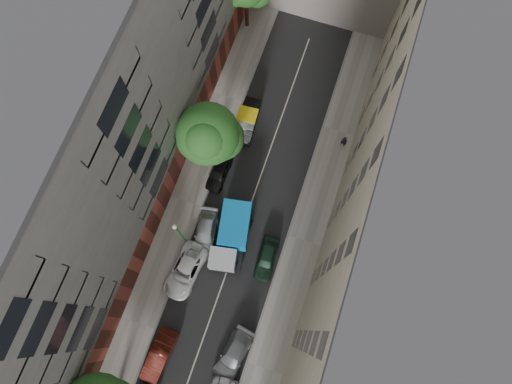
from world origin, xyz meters
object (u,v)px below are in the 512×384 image
at_px(lamp_post, 179,233).
at_px(tarp_truck, 232,235).
at_px(pedestrian, 344,141).
at_px(car_left_4, 219,172).
at_px(car_left_2, 185,271).
at_px(car_right_1, 233,355).
at_px(car_right_2, 267,258).
at_px(car_left_1, 159,356).
at_px(tree_mid, 209,136).
at_px(car_left_5, 248,120).
at_px(car_left_3, 206,233).

bearing_deg(lamp_post, tarp_truck, 22.65).
bearing_deg(pedestrian, car_left_4, 41.03).
bearing_deg(car_left_2, tarp_truck, 61.09).
distance_m(car_right_1, lamp_post, 10.73).
relative_size(car_left_4, car_right_2, 0.97).
relative_size(tarp_truck, car_left_2, 1.23).
bearing_deg(pedestrian, car_right_1, 88.78).
relative_size(car_left_1, tree_mid, 0.54).
bearing_deg(car_left_2, car_left_5, 94.37).
bearing_deg(car_left_3, car_left_5, 80.43).
bearing_deg(lamp_post, car_right_2, 6.32).
distance_m(car_right_1, car_right_2, 8.20).
relative_size(car_left_3, lamp_post, 0.71).
height_order(car_left_2, car_left_3, car_left_2).
bearing_deg(car_left_5, car_right_2, -68.17).
xyz_separation_m(car_right_1, lamp_post, (-7.00, 7.41, 3.33)).
bearing_deg(tarp_truck, car_right_2, -23.50).
relative_size(car_left_3, car_right_2, 1.12).
bearing_deg(car_left_1, car_left_2, 98.48).
relative_size(lamp_post, pedestrian, 3.78).
bearing_deg(tree_mid, car_right_1, -64.55).
bearing_deg(car_right_2, tree_mid, 132.23).
bearing_deg(car_left_3, car_left_4, 88.56).
bearing_deg(tree_mid, car_left_2, -83.21).
relative_size(car_right_2, tree_mid, 0.48).
xyz_separation_m(lamp_post, pedestrian, (10.41, 13.11, -3.02)).
xyz_separation_m(car_left_1, lamp_post, (-1.40, 9.40, 3.27)).
distance_m(tree_mid, pedestrian, 12.72).
height_order(car_left_1, lamp_post, lamp_post).
relative_size(car_right_2, pedestrian, 2.38).
distance_m(tarp_truck, pedestrian, 13.37).
relative_size(car_right_2, lamp_post, 0.63).
height_order(tree_mid, lamp_post, tree_mid).
height_order(car_left_4, lamp_post, lamp_post).
bearing_deg(lamp_post, pedestrian, 51.56).
bearing_deg(car_left_4, car_right_1, -64.45).
bearing_deg(car_left_2, car_left_1, -79.93).
xyz_separation_m(car_right_2, lamp_post, (-7.09, -0.79, 3.33)).
distance_m(car_left_4, car_right_2, 8.83).
relative_size(car_left_2, car_left_4, 1.34).
distance_m(car_left_3, car_right_2, 5.70).
height_order(car_left_1, car_left_5, car_left_5).
bearing_deg(car_left_5, car_left_1, -94.28).
bearing_deg(car_right_1, pedestrian, 90.19).
xyz_separation_m(car_left_2, tree_mid, (-1.23, 10.35, 4.75)).
xyz_separation_m(car_left_5, tree_mid, (-1.70, -4.45, 4.71)).
xyz_separation_m(tree_mid, pedestrian, (10.71, 5.18, -4.49)).
bearing_deg(car_left_1, car_left_5, 94.61).
xyz_separation_m(tarp_truck, car_right_1, (3.29, -8.96, -0.83)).
bearing_deg(car_right_2, car_left_3, 172.27).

